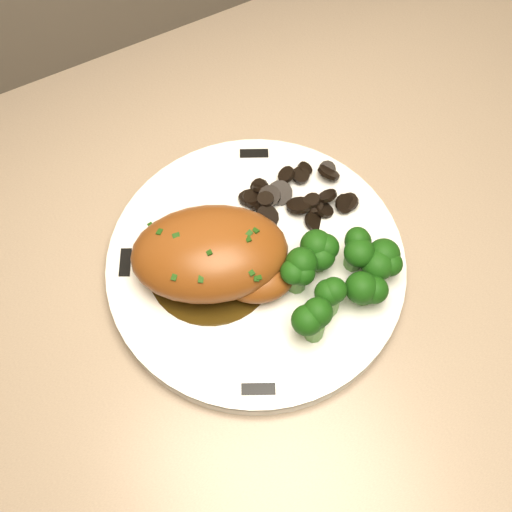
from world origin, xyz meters
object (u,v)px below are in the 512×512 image
plate (256,265)px  chicken_breast (215,256)px  broccoli_florets (338,279)px  counter (353,335)px

plate → chicken_breast: 0.05m
broccoli_florets → plate: bearing=130.3°
counter → chicken_breast: (-0.21, 0.00, 0.45)m
chicken_breast → broccoli_florets: size_ratio=1.56×
plate → counter: bearing=1.6°
broccoli_florets → counter: bearing=26.6°
chicken_breast → broccoli_florets: bearing=-16.1°
broccoli_florets → chicken_breast: bearing=141.4°
plate → chicken_breast: (-0.03, 0.01, 0.03)m
counter → plate: (-0.17, -0.00, 0.42)m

